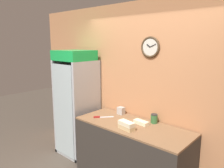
% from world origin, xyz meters
% --- Properties ---
extents(wall_back, '(5.20, 0.09, 2.70)m').
position_xyz_m(wall_back, '(0.00, 1.30, 1.35)').
color(wall_back, tan).
rests_on(wall_back, ground_plane).
extents(prep_counter, '(1.75, 0.70, 0.90)m').
position_xyz_m(prep_counter, '(0.00, 0.90, 0.45)').
color(prep_counter, '#332D28').
rests_on(prep_counter, ground_plane).
extents(beverage_cooler, '(0.64, 0.63, 1.94)m').
position_xyz_m(beverage_cooler, '(-1.31, 0.98, 1.05)').
color(beverage_cooler, '#B2B7BC').
rests_on(beverage_cooler, ground_plane).
extents(sandwich_stack_bottom, '(0.25, 0.14, 0.06)m').
position_xyz_m(sandwich_stack_bottom, '(0.04, 0.71, 0.93)').
color(sandwich_stack_bottom, tan).
rests_on(sandwich_stack_bottom, prep_counter).
extents(sandwich_stack_middle, '(0.26, 0.14, 0.06)m').
position_xyz_m(sandwich_stack_middle, '(0.04, 0.71, 0.98)').
color(sandwich_stack_middle, beige).
rests_on(sandwich_stack_middle, sandwich_stack_bottom).
extents(sandwich_flat_left, '(0.24, 0.12, 0.05)m').
position_xyz_m(sandwich_flat_left, '(0.08, 1.01, 0.92)').
color(sandwich_flat_left, beige).
rests_on(sandwich_flat_left, prep_counter).
extents(chefs_knife, '(0.23, 0.27, 0.02)m').
position_xyz_m(chefs_knife, '(-0.57, 0.82, 0.91)').
color(chefs_knife, silver).
rests_on(chefs_knife, prep_counter).
extents(condiment_jar, '(0.10, 0.10, 0.14)m').
position_xyz_m(condiment_jar, '(0.20, 1.18, 0.97)').
color(condiment_jar, '#336B38').
rests_on(condiment_jar, prep_counter).
extents(napkin_dispenser, '(0.11, 0.09, 0.12)m').
position_xyz_m(napkin_dispenser, '(-0.43, 1.16, 0.96)').
color(napkin_dispenser, '#B7B2AD').
rests_on(napkin_dispenser, prep_counter).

